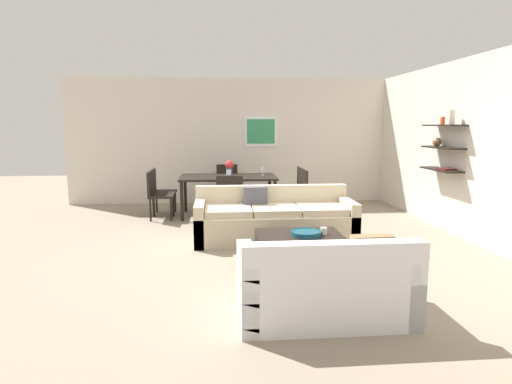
{
  "coord_description": "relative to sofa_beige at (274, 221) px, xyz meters",
  "views": [
    {
      "loc": [
        -0.69,
        -5.86,
        1.72
      ],
      "look_at": [
        -0.15,
        0.2,
        0.75
      ],
      "focal_mm": 29.99,
      "sensor_mm": 36.0,
      "label": 1
    }
  ],
  "objects": [
    {
      "name": "wine_glass_foot",
      "position": [
        -0.64,
        1.37,
        0.57
      ],
      "size": [
        0.08,
        0.08,
        0.16
      ],
      "color": "silver",
      "rests_on": "dining_table"
    },
    {
      "name": "dining_chair_right_near",
      "position": [
        0.67,
        1.58,
        0.21
      ],
      "size": [
        0.44,
        0.44,
        0.88
      ],
      "color": "black",
      "rests_on": "ground"
    },
    {
      "name": "dining_table",
      "position": [
        -0.64,
        1.79,
        0.39
      ],
      "size": [
        1.79,
        0.96,
        0.75
      ],
      "color": "black",
      "rests_on": "ground"
    },
    {
      "name": "dining_chair_foot",
      "position": [
        -0.64,
        0.9,
        0.21
      ],
      "size": [
        0.44,
        0.44,
        0.88
      ],
      "color": "black",
      "rests_on": "ground"
    },
    {
      "name": "wine_glass_head",
      "position": [
        -0.64,
        2.21,
        0.57
      ],
      "size": [
        0.06,
        0.06,
        0.16
      ],
      "color": "silver",
      "rests_on": "dining_table"
    },
    {
      "name": "centerpiece_vase",
      "position": [
        -0.61,
        1.75,
        0.63
      ],
      "size": [
        0.16,
        0.16,
        0.3
      ],
      "color": "#4C518C",
      "rests_on": "dining_table"
    },
    {
      "name": "sofa_beige",
      "position": [
        0.0,
        0.0,
        0.0
      ],
      "size": [
        2.35,
        0.9,
        0.78
      ],
      "color": "beige",
      "rests_on": "ground"
    },
    {
      "name": "dining_chair_head",
      "position": [
        -0.64,
        2.68,
        0.21
      ],
      "size": [
        0.44,
        0.44,
        0.88
      ],
      "color": "black",
      "rests_on": "ground"
    },
    {
      "name": "right_wall_shelf_unit",
      "position": [
        2.89,
        0.27,
        1.06
      ],
      "size": [
        0.34,
        8.2,
        2.7
      ],
      "color": "silver",
      "rests_on": "ground"
    },
    {
      "name": "loveseat_white",
      "position": [
        0.11,
        -2.61,
        0.0
      ],
      "size": [
        1.52,
        0.9,
        0.78
      ],
      "color": "white",
      "rests_on": "ground"
    },
    {
      "name": "back_wall_unit",
      "position": [
        0.17,
        3.19,
        1.06
      ],
      "size": [
        8.4,
        0.09,
        2.7
      ],
      "color": "silver",
      "rests_on": "ground"
    },
    {
      "name": "dining_chair_left_near",
      "position": [
        -1.94,
        1.58,
        0.21
      ],
      "size": [
        0.44,
        0.44,
        0.88
      ],
      "color": "black",
      "rests_on": "ground"
    },
    {
      "name": "coffee_table",
      "position": [
        0.16,
        -1.27,
        -0.1
      ],
      "size": [
        1.04,
        0.93,
        0.38
      ],
      "color": "black",
      "rests_on": "ground"
    },
    {
      "name": "decorative_bowl",
      "position": [
        0.23,
        -1.24,
        0.12
      ],
      "size": [
        0.37,
        0.37,
        0.06
      ],
      "color": "navy",
      "rests_on": "coffee_table"
    },
    {
      "name": "dining_chair_left_far",
      "position": [
        -1.94,
        2.01,
        0.21
      ],
      "size": [
        0.44,
        0.44,
        0.88
      ],
      "color": "black",
      "rests_on": "ground"
    },
    {
      "name": "ground_plane",
      "position": [
        -0.13,
        -0.34,
        -0.29
      ],
      "size": [
        18.0,
        18.0,
        0.0
      ],
      "primitive_type": "plane",
      "color": "gray"
    },
    {
      "name": "dining_chair_right_far",
      "position": [
        0.67,
        2.01,
        0.21
      ],
      "size": [
        0.44,
        0.44,
        0.88
      ],
      "color": "black",
      "rests_on": "ground"
    },
    {
      "name": "candle_jar",
      "position": [
        0.46,
        -1.19,
        0.13
      ],
      "size": [
        0.08,
        0.08,
        0.09
      ],
      "primitive_type": "cylinder",
      "color": "silver",
      "rests_on": "coffee_table"
    },
    {
      "name": "wine_glass_right_far",
      "position": [
        0.03,
        1.91,
        0.56
      ],
      "size": [
        0.06,
        0.06,
        0.16
      ],
      "color": "silver",
      "rests_on": "dining_table"
    }
  ]
}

